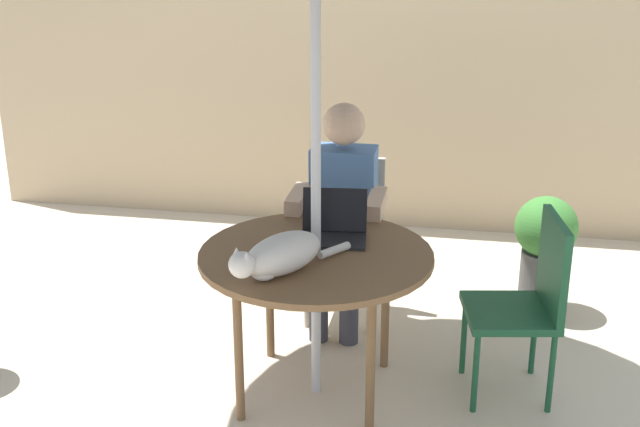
# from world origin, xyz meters

# --- Properties ---
(ground_plane) EXTENTS (14.00, 14.00, 0.00)m
(ground_plane) POSITION_xyz_m (0.00, 0.00, 0.00)
(ground_plane) COLOR beige
(fence_back) EXTENTS (5.61, 0.08, 1.62)m
(fence_back) POSITION_xyz_m (0.00, 2.28, 0.81)
(fence_back) COLOR tan
(fence_back) RESTS_ON ground
(patio_table) EXTENTS (1.05, 1.05, 0.71)m
(patio_table) POSITION_xyz_m (0.00, 0.00, 0.66)
(patio_table) COLOR brown
(patio_table) RESTS_ON ground
(chair_occupied) EXTENTS (0.40, 0.40, 0.87)m
(chair_occupied) POSITION_xyz_m (0.00, 0.89, 0.51)
(chair_occupied) COLOR #B2A899
(chair_occupied) RESTS_ON ground
(chair_empty) EXTENTS (0.46, 0.46, 0.87)m
(chair_empty) POSITION_xyz_m (0.96, 0.17, 0.51)
(chair_empty) COLOR #194C2D
(chair_empty) RESTS_ON ground
(person_seated) EXTENTS (0.48, 0.48, 1.21)m
(person_seated) POSITION_xyz_m (0.00, 0.73, 0.68)
(person_seated) COLOR #4C72A5
(person_seated) RESTS_ON ground
(laptop) EXTENTS (0.32, 0.28, 0.21)m
(laptop) POSITION_xyz_m (0.05, 0.20, 0.77)
(laptop) COLOR black
(laptop) RESTS_ON patio_table
(cat) EXTENTS (0.44, 0.54, 0.17)m
(cat) POSITION_xyz_m (-0.11, -0.25, 0.80)
(cat) COLOR silver
(cat) RESTS_ON patio_table
(potted_plant_near_fence) EXTENTS (0.34, 0.34, 0.67)m
(potted_plant_near_fence) POSITION_xyz_m (1.09, 1.08, 0.39)
(potted_plant_near_fence) COLOR #595654
(potted_plant_near_fence) RESTS_ON ground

